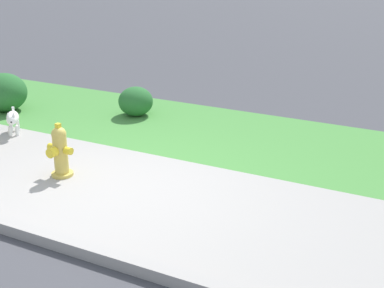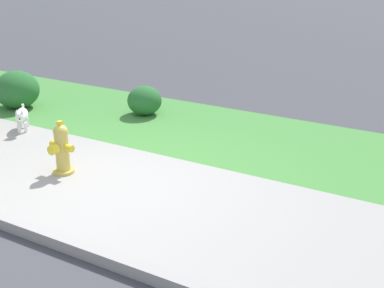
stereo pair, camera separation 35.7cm
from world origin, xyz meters
The scene contains 8 objects.
ground_plane centered at (0.00, 0.00, 0.00)m, with size 120.00×120.00×0.00m, color #424247.
sidewalk_pavement centered at (0.00, 0.00, 0.01)m, with size 18.00×2.34×0.01m, color #9E9993.
grass_verge centered at (0.00, 2.39, 0.00)m, with size 18.00×2.45×0.01m, color #47893D.
street_curb centered at (0.00, -1.25, 0.06)m, with size 18.00×0.16×0.12m, color #9E9993.
fire_hydrant_near_corner centered at (-0.79, 0.05, 0.33)m, with size 0.36×0.32×0.69m.
small_white_dog centered at (-2.45, 0.94, 0.25)m, with size 0.43×0.46×0.41m.
shrub_bush_mid_verge centered at (-1.34, 2.59, 0.24)m, with size 0.57×0.57×0.49m.
shrub_bush_near_lamp centered at (-3.48, 1.79, 0.33)m, with size 0.77×0.77×0.65m.
Camera 1 is at (3.42, -4.59, 2.70)m, focal length 50.00 mm.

